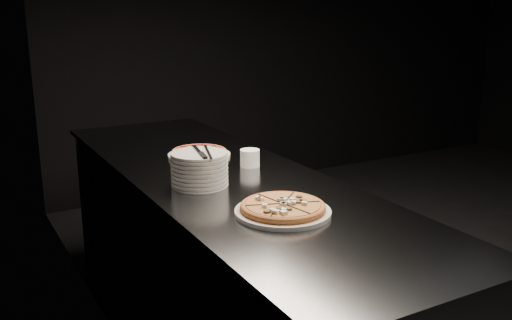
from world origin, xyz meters
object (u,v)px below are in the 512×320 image
cutlery (203,153)px  ramekin (250,157)px  pizza_tomato (199,153)px  counter (225,275)px  plate_stack (199,169)px  pizza_mushroom (283,208)px

cutlery → ramekin: size_ratio=2.61×
ramekin → pizza_tomato: bearing=115.4°
counter → plate_stack: bearing=-148.6°
pizza_mushroom → ramekin: ramekin is taller
cutlery → counter: bearing=49.8°
counter → cutlery: cutlery is taller
plate_stack → ramekin: (0.30, 0.14, -0.03)m
plate_stack → ramekin: size_ratio=2.56×
pizza_mushroom → cutlery: cutlery is taller
counter → ramekin: 0.53m
pizza_mushroom → pizza_tomato: (0.07, 0.84, -0.00)m
pizza_mushroom → pizza_tomato: size_ratio=1.27×
counter → plate_stack: (-0.15, -0.09, 0.52)m
counter → pizza_mushroom: (-0.03, -0.53, 0.48)m
cutlery → pizza_mushroom: bearing=-64.1°
pizza_tomato → plate_stack: plate_stack is taller
pizza_mushroom → plate_stack: size_ratio=1.69×
pizza_tomato → ramekin: bearing=-64.6°
pizza_tomato → cutlery: size_ratio=1.30×
pizza_tomato → counter: bearing=-95.5°
counter → cutlery: size_ratio=10.92×
cutlery → ramekin: cutlery is taller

